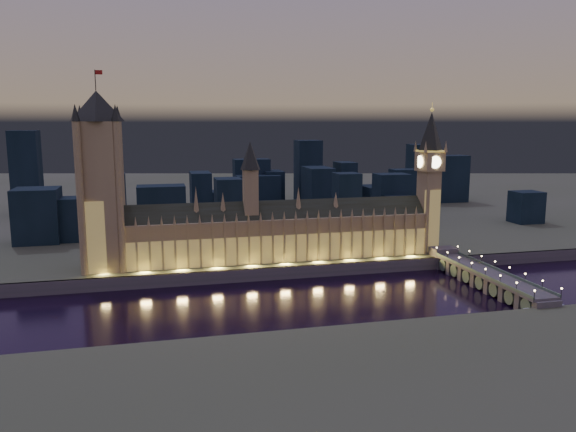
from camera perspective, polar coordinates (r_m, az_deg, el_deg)
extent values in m
plane|color=black|center=(319.35, 1.46, -8.37)|extent=(2000.00, 2000.00, 0.00)
cube|color=#404B2C|center=(822.68, -7.98, 2.85)|extent=(2000.00, 960.00, 8.00)
cube|color=#414646|center=(356.32, -0.25, -5.79)|extent=(2000.00, 2.50, 8.00)
cube|color=#927855|center=(372.39, -0.74, -2.28)|extent=(200.09, 20.95, 28.00)
cube|color=#AC9048|center=(363.70, -0.38, -3.37)|extent=(200.00, 0.50, 18.00)
cube|color=black|center=(369.29, -0.74, 0.31)|extent=(200.08, 17.22, 16.26)
cube|color=#927855|center=(363.56, -3.82, 2.21)|extent=(9.00, 9.00, 32.00)
cone|color=black|center=(361.25, -3.87, 6.15)|extent=(13.00, 13.00, 18.00)
cube|color=#927855|center=(353.63, -16.37, -3.30)|extent=(1.20, 1.20, 28.00)
cone|color=#927855|center=(350.96, -16.50, -0.57)|extent=(2.00, 2.00, 6.00)
cube|color=#927855|center=(353.30, -15.12, -3.26)|extent=(1.20, 1.20, 28.00)
cone|color=#927855|center=(350.62, -15.24, -0.52)|extent=(2.00, 2.00, 6.00)
cube|color=#927855|center=(353.13, -13.87, -3.21)|extent=(1.20, 1.20, 28.00)
cone|color=#927855|center=(350.46, -13.98, -0.47)|extent=(2.00, 2.00, 6.00)
cube|color=#927855|center=(353.14, -12.63, -3.16)|extent=(1.20, 1.20, 28.00)
cone|color=#927855|center=(350.47, -12.73, -0.43)|extent=(2.00, 2.00, 6.00)
cube|color=#927855|center=(353.31, -11.38, -3.11)|extent=(1.20, 1.20, 28.00)
cone|color=#927855|center=(350.64, -11.47, -0.38)|extent=(2.00, 2.00, 6.00)
cube|color=#927855|center=(353.65, -10.13, -3.06)|extent=(1.20, 1.20, 28.00)
cone|color=#927855|center=(350.98, -10.22, -0.33)|extent=(2.00, 2.00, 6.00)
cube|color=#927855|center=(354.16, -8.89, -3.01)|extent=(1.20, 1.20, 28.00)
cone|color=#927855|center=(351.49, -8.97, -0.28)|extent=(2.00, 2.00, 6.00)
cube|color=#927855|center=(354.83, -7.65, -2.95)|extent=(1.20, 1.20, 28.00)
cone|color=#927855|center=(352.17, -7.72, -0.23)|extent=(2.00, 2.00, 6.00)
cube|color=#927855|center=(355.67, -6.41, -2.90)|extent=(1.20, 1.20, 28.00)
cone|color=#927855|center=(353.01, -6.48, -0.18)|extent=(2.00, 2.00, 6.00)
cube|color=#927855|center=(356.67, -5.19, -2.84)|extent=(1.20, 1.20, 28.00)
cone|color=#927855|center=(354.02, -5.24, -0.13)|extent=(2.00, 2.00, 6.00)
cube|color=#927855|center=(357.83, -3.97, -2.78)|extent=(1.20, 1.20, 28.00)
cone|color=#927855|center=(355.20, -4.02, -0.08)|extent=(2.00, 2.00, 6.00)
cube|color=#927855|center=(359.16, -2.76, -2.73)|extent=(1.20, 1.20, 28.00)
cone|color=#927855|center=(356.53, -2.80, -0.03)|extent=(2.00, 2.00, 6.00)
cube|color=#927855|center=(360.64, -1.56, -2.67)|extent=(1.20, 1.20, 28.00)
cone|color=#927855|center=(358.03, -1.59, 0.01)|extent=(2.00, 2.00, 6.00)
cube|color=#927855|center=(362.28, -0.36, -2.61)|extent=(1.20, 1.20, 28.00)
cone|color=#927855|center=(359.68, -0.39, 0.06)|extent=(2.00, 2.00, 6.00)
cube|color=#927855|center=(364.08, 0.82, -2.55)|extent=(1.20, 1.20, 28.00)
cone|color=#927855|center=(361.49, 0.80, 0.11)|extent=(2.00, 2.00, 6.00)
cube|color=#927855|center=(366.03, 1.98, -2.49)|extent=(1.20, 1.20, 28.00)
cone|color=#927855|center=(363.45, 1.97, 0.15)|extent=(2.00, 2.00, 6.00)
cube|color=#927855|center=(368.13, 3.14, -2.43)|extent=(1.20, 1.20, 28.00)
cone|color=#927855|center=(365.57, 3.13, 0.20)|extent=(2.00, 2.00, 6.00)
cube|color=#927855|center=(370.38, 4.28, -2.37)|extent=(1.20, 1.20, 28.00)
cone|color=#927855|center=(367.83, 4.28, 0.24)|extent=(2.00, 2.00, 6.00)
cube|color=#927855|center=(372.77, 5.40, -2.30)|extent=(1.20, 1.20, 28.00)
cone|color=#927855|center=(370.24, 5.42, 0.29)|extent=(2.00, 2.00, 6.00)
cube|color=#927855|center=(375.31, 6.52, -2.24)|extent=(1.20, 1.20, 28.00)
cone|color=#927855|center=(372.79, 6.53, 0.33)|extent=(2.00, 2.00, 6.00)
cube|color=#927855|center=(377.98, 7.61, -2.18)|extent=(1.20, 1.20, 28.00)
cone|color=#927855|center=(375.49, 7.64, 0.38)|extent=(2.00, 2.00, 6.00)
cube|color=#927855|center=(380.80, 8.69, -2.12)|extent=(1.20, 1.20, 28.00)
cone|color=#927855|center=(378.32, 8.72, 0.42)|extent=(2.00, 2.00, 6.00)
cube|color=#927855|center=(383.74, 9.76, -2.06)|extent=(1.20, 1.20, 28.00)
cone|color=#927855|center=(381.28, 9.79, 0.46)|extent=(2.00, 2.00, 6.00)
cube|color=#927855|center=(386.82, 10.80, -2.00)|extent=(1.20, 1.20, 28.00)
cone|color=#927855|center=(384.38, 10.85, 0.50)|extent=(2.00, 2.00, 6.00)
cube|color=#927855|center=(390.02, 11.83, -1.94)|extent=(1.20, 1.20, 28.00)
cone|color=#927855|center=(387.60, 11.88, 0.54)|extent=(2.00, 2.00, 6.00)
cube|color=#927855|center=(393.35, 12.85, -1.88)|extent=(1.20, 1.20, 28.00)
cone|color=#927855|center=(390.95, 12.90, 0.58)|extent=(2.00, 2.00, 6.00)
cube|color=#927855|center=(396.80, 13.84, -1.82)|extent=(1.20, 1.20, 28.00)
cone|color=#927855|center=(394.42, 13.90, 0.62)|extent=(2.00, 2.00, 6.00)
cone|color=#927855|center=(359.74, -9.32, 1.55)|extent=(4.40, 4.40, 18.00)
cone|color=#927855|center=(361.64, -6.63, 1.33)|extent=(4.40, 4.40, 14.00)
cone|color=#927855|center=(370.79, 1.06, 1.75)|extent=(4.40, 4.40, 16.00)
cone|color=#927855|center=(378.42, 4.87, 1.57)|extent=(4.40, 4.40, 12.00)
cube|color=#927855|center=(359.56, -18.40, 1.86)|extent=(25.23, 25.23, 90.49)
cube|color=#AC9048|center=(352.24, -18.35, -2.12)|extent=(22.00, 0.50, 44.00)
cone|color=black|center=(356.90, -18.86, 10.53)|extent=(31.68, 31.68, 18.00)
cylinder|color=black|center=(357.61, -18.99, 12.93)|extent=(0.50, 0.50, 12.00)
cube|color=#A61A16|center=(357.76, -18.67, 13.67)|extent=(4.00, 0.15, 2.50)
cylinder|color=#927855|center=(349.84, -20.34, 1.56)|extent=(4.40, 4.40, 90.49)
cone|color=black|center=(347.01, -20.82, 9.80)|extent=(5.20, 5.20, 10.00)
cylinder|color=#927855|center=(371.52, -19.95, 2.01)|extent=(4.40, 4.40, 90.49)
cone|color=black|center=(368.85, -20.40, 9.77)|extent=(5.20, 5.20, 10.00)
cylinder|color=#927855|center=(347.90, -16.74, 1.71)|extent=(4.40, 4.40, 90.49)
cone|color=black|center=(345.05, -17.14, 10.00)|extent=(5.20, 5.20, 10.00)
cylinder|color=#927855|center=(369.69, -16.56, 2.15)|extent=(4.40, 4.40, 90.49)
cone|color=black|center=(367.01, -16.94, 9.96)|extent=(5.20, 5.20, 10.00)
cube|color=#927855|center=(406.45, 14.02, 0.48)|extent=(13.75, 13.75, 56.60)
cube|color=#AC9048|center=(402.05, 14.39, -0.54)|extent=(12.00, 0.50, 44.00)
cube|color=#927855|center=(402.63, 14.22, 5.40)|extent=(15.00, 15.00, 13.22)
cube|color=#F2C64C|center=(402.21, 14.26, 6.42)|extent=(15.75, 15.75, 1.20)
cone|color=black|center=(401.78, 14.34, 8.36)|extent=(18.00, 18.00, 26.00)
sphere|color=#F2C64C|center=(401.83, 14.43, 10.42)|extent=(2.80, 2.80, 2.80)
cylinder|color=#F2C64C|center=(401.89, 14.44, 10.78)|extent=(0.40, 0.40, 5.00)
cylinder|color=#FFF2BF|center=(395.80, 14.74, 5.31)|extent=(8.40, 0.50, 8.40)
cylinder|color=#FFF2BF|center=(409.49, 13.72, 5.48)|extent=(8.40, 0.50, 8.40)
cylinder|color=#FFF2BF|center=(399.08, 13.23, 5.40)|extent=(0.50, 8.40, 8.40)
cylinder|color=#FFF2BF|center=(406.29, 15.19, 5.39)|extent=(0.50, 8.40, 8.40)
cone|color=#927855|center=(391.95, 13.82, 6.86)|extent=(2.60, 2.60, 8.00)
cone|color=#927855|center=(405.33, 12.84, 6.98)|extent=(2.60, 2.60, 8.00)
cone|color=#927855|center=(399.05, 15.75, 6.82)|extent=(2.60, 2.60, 8.00)
cone|color=#927855|center=(412.20, 14.72, 6.94)|extent=(2.60, 2.60, 8.00)
cube|color=#414646|center=(353.14, 19.83, -5.59)|extent=(16.49, 100.00, 1.60)
cube|color=#415646|center=(348.61, 18.76, -5.48)|extent=(0.80, 100.00, 1.60)
cube|color=#415646|center=(357.11, 20.90, -5.25)|extent=(0.80, 100.00, 1.60)
cube|color=#414646|center=(398.81, 15.49, -3.78)|extent=(16.49, 12.00, 9.50)
cube|color=#414646|center=(315.92, 24.79, -8.65)|extent=(14.84, 4.00, 9.50)
cylinder|color=black|center=(308.82, 23.74, -7.36)|extent=(0.30, 0.30, 4.40)
sphere|color=#FFD88C|center=(308.20, 23.77, -6.95)|extent=(1.00, 1.00, 1.00)
cylinder|color=black|center=(318.39, 26.01, -7.03)|extent=(0.30, 0.30, 4.40)
sphere|color=#FFD88C|center=(317.78, 26.04, -6.63)|extent=(1.00, 1.00, 1.00)
cube|color=#414646|center=(326.62, 23.23, -7.95)|extent=(14.84, 4.00, 9.50)
cylinder|color=black|center=(319.76, 22.20, -6.69)|extent=(0.30, 0.30, 4.40)
sphere|color=#FFD88C|center=(319.15, 22.22, -6.30)|extent=(1.00, 1.00, 1.00)
cylinder|color=black|center=(329.01, 24.43, -6.40)|extent=(0.30, 0.30, 4.40)
sphere|color=#FFD88C|center=(328.42, 24.46, -6.01)|extent=(1.00, 1.00, 1.00)
cube|color=#414646|center=(337.58, 21.78, -7.30)|extent=(14.84, 4.00, 9.50)
cylinder|color=black|center=(330.95, 20.75, -6.07)|extent=(0.30, 0.30, 4.40)
sphere|color=#FFD88C|center=(330.37, 20.78, -5.68)|extent=(1.00, 1.00, 1.00)
cylinder|color=black|center=(339.89, 22.95, -5.80)|extent=(0.30, 0.30, 4.40)
sphere|color=#FFD88C|center=(339.32, 22.98, -5.43)|extent=(1.00, 1.00, 1.00)
cube|color=#414646|center=(348.78, 20.42, -6.69)|extent=(14.84, 4.00, 9.50)
cylinder|color=black|center=(342.37, 19.41, -5.48)|extent=(0.30, 0.30, 4.40)
sphere|color=#FFD88C|center=(341.81, 19.43, -5.11)|extent=(1.00, 1.00, 1.00)
cylinder|color=black|center=(351.02, 21.57, -5.24)|extent=(0.30, 0.30, 4.40)
sphere|color=#FFD88C|center=(350.47, 21.59, -4.88)|extent=(1.00, 1.00, 1.00)
cube|color=#414646|center=(360.21, 19.16, -6.11)|extent=(14.84, 4.00, 9.50)
cylinder|color=black|center=(354.00, 18.16, -4.93)|extent=(0.30, 0.30, 4.40)
sphere|color=#FFD88C|center=(353.45, 18.18, -4.56)|extent=(1.00, 1.00, 1.00)
cylinder|color=black|center=(362.37, 20.28, -4.71)|extent=(0.30, 0.30, 4.40)
sphere|color=#FFD88C|center=(361.84, 20.30, -4.36)|extent=(1.00, 1.00, 1.00)
cube|color=#414646|center=(371.83, 17.97, -5.56)|extent=(14.84, 4.00, 9.50)
cylinder|color=black|center=(365.82, 16.98, -4.41)|extent=(0.30, 0.30, 4.40)
sphere|color=#FFD88C|center=(365.29, 17.00, -4.06)|extent=(1.00, 1.00, 1.00)
cylinder|color=black|center=(373.93, 19.06, -4.22)|extent=(0.30, 0.30, 4.40)
sphere|color=#FFD88C|center=(373.41, 19.08, -3.87)|extent=(1.00, 1.00, 1.00)
cube|color=#414646|center=(383.63, 16.86, -5.05)|extent=(14.84, 4.00, 9.50)
cylinder|color=black|center=(377.81, 15.89, -3.92)|extent=(0.30, 0.30, 4.40)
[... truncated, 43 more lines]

